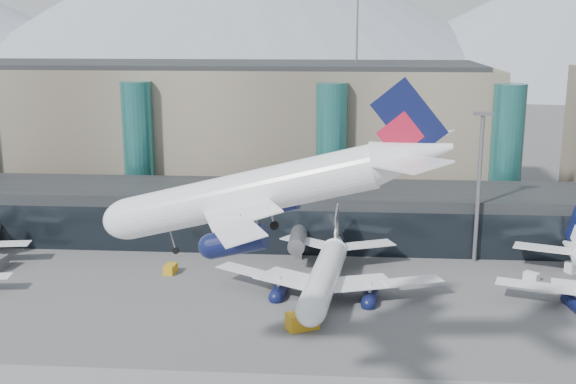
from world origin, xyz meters
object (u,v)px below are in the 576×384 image
Objects in this scene: lightmast_mid at (479,179)px; veh_b at (170,269)px; veh_g at (531,276)px; hero_jet at (280,178)px; veh_h at (302,321)px; veh_c at (298,310)px; veh_d at (575,267)px; jet_parked_mid at (327,262)px.

veh_b is at bearing -168.79° from lightmast_mid.
veh_b is 1.14× the size of veh_g.
hero_jet is 9.16× the size of veh_h.
veh_c is at bearing 74.87° from veh_h.
veh_d is (65.80, 5.63, 0.15)m from veh_b.
lightmast_mid is 59.21m from hero_jet.
lightmast_mid reaches higher than veh_g.
veh_b is at bearing 112.17° from veh_h.
jet_parked_mid reaches higher than veh_d.
jet_parked_mid is 11.40× the size of veh_d.
veh_h is at bearing -123.51° from veh_b.
lightmast_mid is at bearing 83.93° from veh_c.
veh_h is (-27.73, -30.00, -13.28)m from lightmast_mid.
hero_jet is 1.05× the size of jet_parked_mid.
jet_parked_mid is 33.02m from veh_g.
veh_c is 1.36× the size of veh_g.
veh_c is at bearing 179.72° from veh_d.
veh_h is at bearing 95.28° from hero_jet.
jet_parked_mid is at bearing 52.21° from veh_h.
hero_jet is (-28.81, -50.63, 10.60)m from lightmast_mid.
veh_h is at bearing -37.15° from veh_c.
veh_c reaches higher than veh_b.
jet_parked_mid is at bearing 169.21° from veh_d.
jet_parked_mid is 8.75× the size of veh_h.
veh_g is at bearing -50.42° from lightmast_mid.
hero_jet reaches higher than veh_b.
lightmast_mid reaches higher than veh_h.
veh_g is at bearing 67.03° from veh_c.
hero_jet reaches higher than veh_d.
veh_c reaches higher than veh_g.
hero_jet reaches higher than veh_g.
veh_b is (-50.29, -9.97, -13.66)m from lightmast_mid.
veh_c is at bearing -118.07° from veh_b.
veh_h is (-2.96, -14.47, -3.29)m from jet_parked_mid.
veh_h is (22.56, -20.03, 0.39)m from veh_b.
lightmast_mid reaches higher than jet_parked_mid.
veh_g is (7.36, -8.91, -13.75)m from lightmast_mid.
veh_h is at bearing 174.54° from jet_parked_mid.
veh_d is 50.27m from veh_h.
veh_b is at bearing 83.81° from jet_parked_mid.
veh_h is (-35.09, -21.09, 0.47)m from veh_g.
veh_h is at bearing -175.63° from veh_d.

